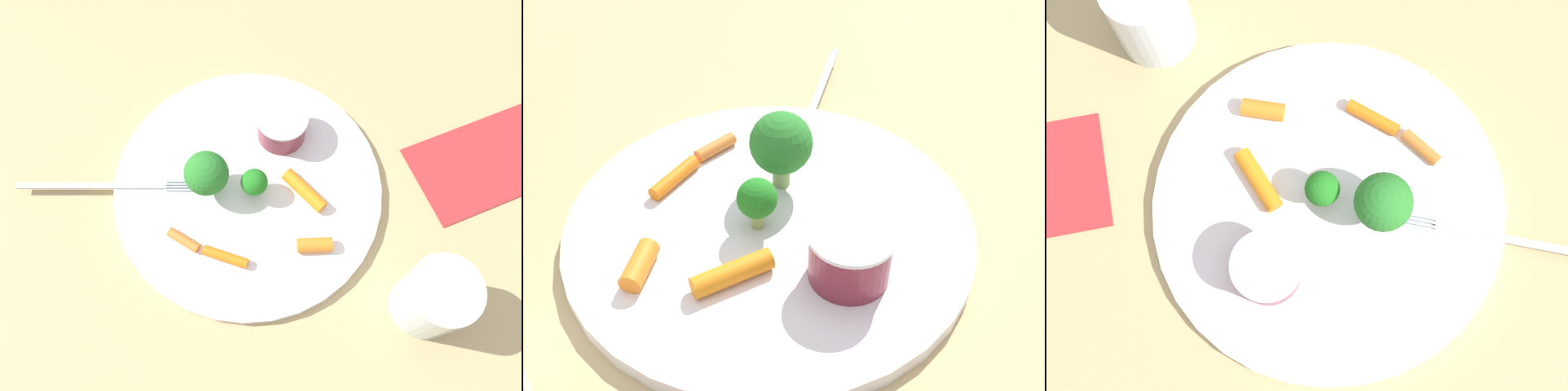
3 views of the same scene
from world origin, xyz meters
The scene contains 12 objects.
ground_plane centered at (0.00, 0.00, 0.00)m, with size 2.40×2.40×0.00m, color tan.
plate centered at (0.00, 0.00, 0.01)m, with size 0.30×0.30×0.01m, color white.
sauce_cup centered at (0.05, 0.06, 0.03)m, with size 0.06×0.06×0.04m.
broccoli_floret_0 centered at (0.01, -0.01, 0.04)m, with size 0.03×0.03×0.04m.
broccoli_floret_1 centered at (-0.04, 0.01, 0.05)m, with size 0.05×0.05×0.06m.
carrot_stick_0 centered at (-0.04, -0.08, 0.02)m, with size 0.01×0.01×0.05m, color orange.
carrot_stick_1 centered at (0.06, -0.08, 0.02)m, with size 0.02×0.02×0.04m, color orange.
carrot_stick_2 centered at (0.06, -0.02, 0.02)m, with size 0.02×0.02×0.06m, color orange.
carrot_stick_3 centered at (-0.08, -0.05, 0.02)m, with size 0.01×0.01×0.04m, color orange.
fork centered at (-0.15, 0.03, 0.01)m, with size 0.19×0.04×0.00m.
drinking_glass centered at (0.16, -0.16, 0.04)m, with size 0.07×0.07×0.08m, color silver.
napkin centered at (0.28, -0.01, 0.00)m, with size 0.16×0.10×0.00m, color #B92D2F.
Camera 1 is at (-0.02, -0.23, 0.56)m, focal length 36.44 mm.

